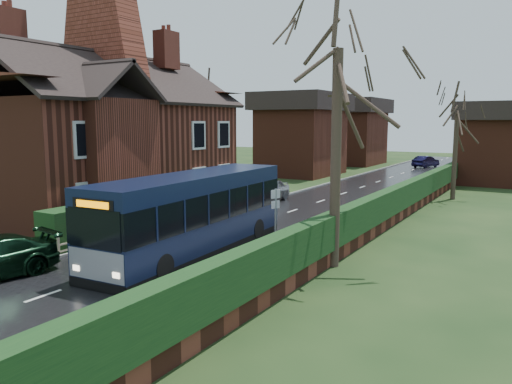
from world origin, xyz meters
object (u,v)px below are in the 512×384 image
Objects in this scene: brick_house at (107,133)px; bus_stop_sign at (275,214)px; bus at (193,215)px; telegraph_pole at (334,165)px; car_silver at (266,191)px.

brick_house is 13.67m from bus_stop_sign.
bus_stop_sign is at bearing -18.30° from brick_house.
brick_house reaches higher than bus.
bus_stop_sign is (3.20, 0.60, 0.24)m from bus.
bus is at bearing -26.79° from brick_house.
brick_house reaches higher than telegraph_pole.
bus_stop_sign is 3.84m from telegraph_pole.
car_silver is 0.67× the size of telegraph_pole.
brick_house is 1.45× the size of bus.
bus is at bearing -78.49° from car_silver.
bus_stop_sign is at bearing -64.41° from car_silver.
brick_house is 3.41× the size of car_silver.
telegraph_pole is (4.00, 4.04, 1.75)m from bus.
car_silver is (5.93, 7.22, -3.65)m from brick_house.
brick_house is at bearing -162.09° from telegraph_pole.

